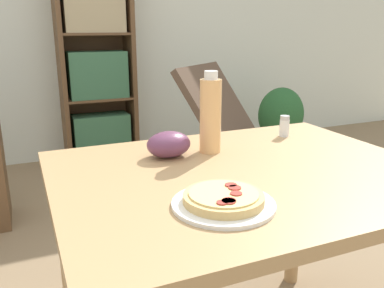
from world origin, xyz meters
name	(u,v)px	position (x,y,z in m)	size (l,w,h in m)	color
wall_back	(67,6)	(0.00, 2.62, 1.30)	(8.00, 0.05, 2.60)	silver
dining_table	(244,203)	(0.14, -0.06, 0.63)	(1.09, 0.85, 0.74)	tan
pizza_on_plate	(224,200)	(-0.04, -0.25, 0.75)	(0.24, 0.24, 0.04)	white
grape_bunch	(169,145)	(-0.02, 0.15, 0.78)	(0.14, 0.11, 0.08)	#6B3856
drink_bottle	(210,115)	(0.12, 0.14, 0.86)	(0.07, 0.07, 0.27)	#EFB270
salt_shaker	(284,126)	(0.46, 0.21, 0.78)	(0.04, 0.04, 0.08)	white
lounge_chair_far	(238,153)	(0.92, 1.34, 0.29)	(0.89, 0.97, 0.88)	slate
bookshelf	(97,72)	(0.18, 2.43, 0.77)	(0.60, 0.32, 1.63)	brown
potted_plant_floor	(281,120)	(1.70, 1.95, 0.32)	(0.42, 0.36, 0.62)	#70665B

